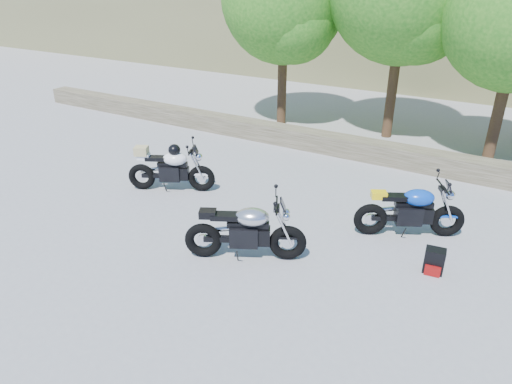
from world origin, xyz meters
TOP-DOWN VIEW (x-y plane):
  - ground at (0.00, 0.00)m, footprint 90.00×90.00m
  - stone_wall at (0.00, 5.50)m, footprint 22.00×0.55m
  - tree_decid_left at (-2.39, 7.14)m, footprint 3.67×3.67m
  - silver_bike at (0.57, 0.05)m, footprint 1.89×1.07m
  - white_bike at (-2.27, 1.50)m, footprint 1.80×0.99m
  - blue_bike at (2.74, 2.19)m, footprint 1.83×1.07m
  - backpack at (3.38, 1.22)m, footprint 0.33×0.30m

SIDE VIEW (x-z plane):
  - ground at x=0.00m, z-range 0.00..0.00m
  - backpack at x=3.38m, z-range -0.01..0.41m
  - stone_wall at x=0.00m, z-range 0.00..0.50m
  - blue_bike at x=2.74m, z-range -0.01..0.99m
  - silver_bike at x=0.57m, z-range -0.01..1.01m
  - white_bike at x=-2.27m, z-range -0.01..1.06m
  - tree_decid_left at x=-2.39m, z-range 0.83..6.44m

